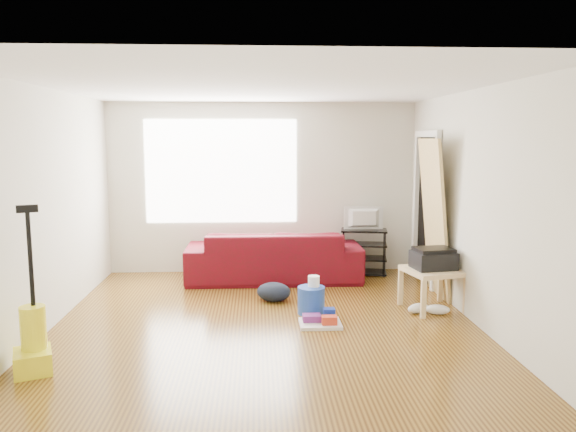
{
  "coord_description": "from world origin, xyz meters",
  "views": [
    {
      "loc": [
        -0.08,
        -5.77,
        1.98
      ],
      "look_at": [
        0.27,
        0.6,
        1.09
      ],
      "focal_mm": 35.0,
      "sensor_mm": 36.0,
      "label": 1
    }
  ],
  "objects": [
    {
      "name": "room",
      "position": [
        0.07,
        0.15,
        1.25
      ],
      "size": [
        4.51,
        5.01,
        2.51
      ],
      "color": "#482B0F",
      "rests_on": "ground"
    },
    {
      "name": "toilet_paper",
      "position": [
        0.56,
        0.41,
        0.21
      ],
      "size": [
        0.13,
        0.13,
        0.12
      ],
      "primitive_type": "cylinder",
      "color": "white",
      "rests_on": "bucket"
    },
    {
      "name": "bucket",
      "position": [
        0.53,
        0.39,
        0.0
      ],
      "size": [
        0.34,
        0.34,
        0.31
      ],
      "primitive_type": "cylinder",
      "rotation": [
        0.0,
        0.0,
        0.12
      ],
      "color": "#2046AE",
      "rests_on": "ground"
    },
    {
      "name": "sneakers",
      "position": [
        1.85,
        0.3,
        0.06
      ],
      "size": [
        0.5,
        0.26,
        0.11
      ],
      "rotation": [
        0.0,
        0.0,
        -0.04
      ],
      "color": "white",
      "rests_on": "ground"
    },
    {
      "name": "door_panel",
      "position": [
        2.13,
        1.04,
        0.0
      ],
      "size": [
        0.25,
        0.79,
        1.98
      ],
      "primitive_type": "cube",
      "rotation": [
        0.0,
        -0.1,
        0.0
      ],
      "color": "tan",
      "rests_on": "ground"
    },
    {
      "name": "printer",
      "position": [
        1.95,
        0.47,
        0.6
      ],
      "size": [
        0.51,
        0.42,
        0.24
      ],
      "rotation": [
        0.0,
        0.0,
        0.15
      ],
      "color": "black",
      "rests_on": "side_table"
    },
    {
      "name": "tv",
      "position": [
        1.48,
        2.22,
        0.83
      ],
      "size": [
        0.57,
        0.08,
        0.33
      ],
      "primitive_type": "imported",
      "rotation": [
        0.0,
        0.0,
        3.14
      ],
      "color": "black",
      "rests_on": "tv_stand"
    },
    {
      "name": "tv_stand",
      "position": [
        1.48,
        2.22,
        0.34
      ],
      "size": [
        0.72,
        0.49,
        0.66
      ],
      "rotation": [
        0.0,
        0.0,
        -0.18
      ],
      "color": "black",
      "rests_on": "ground"
    },
    {
      "name": "backpack",
      "position": [
        0.12,
        0.9,
        0.0
      ],
      "size": [
        0.49,
        0.43,
        0.23
      ],
      "primitive_type": "ellipsoid",
      "rotation": [
        0.0,
        0.0,
        -0.26
      ],
      "color": "black",
      "rests_on": "ground"
    },
    {
      "name": "cleaning_tray",
      "position": [
        0.6,
        -0.02,
        0.05
      ],
      "size": [
        0.44,
        0.35,
        0.16
      ],
      "rotation": [
        0.0,
        0.0,
        -0.0
      ],
      "color": "silver",
      "rests_on": "ground"
    },
    {
      "name": "vacuum",
      "position": [
        -2.0,
        -1.07,
        0.26
      ],
      "size": [
        0.4,
        0.43,
        1.43
      ],
      "rotation": [
        0.0,
        0.0,
        0.38
      ],
      "color": "yellow",
      "rests_on": "ground"
    },
    {
      "name": "sofa",
      "position": [
        0.15,
        1.95,
        0.0
      ],
      "size": [
        2.42,
        0.95,
        0.71
      ],
      "primitive_type": "imported",
      "rotation": [
        0.0,
        0.0,
        3.14
      ],
      "color": "#390A0F",
      "rests_on": "ground"
    },
    {
      "name": "side_table",
      "position": [
        1.95,
        0.47,
        0.41
      ],
      "size": [
        0.71,
        0.71,
        0.48
      ],
      "rotation": [
        0.0,
        0.0,
        0.23
      ],
      "color": "#D8B183",
      "rests_on": "ground"
    }
  ]
}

